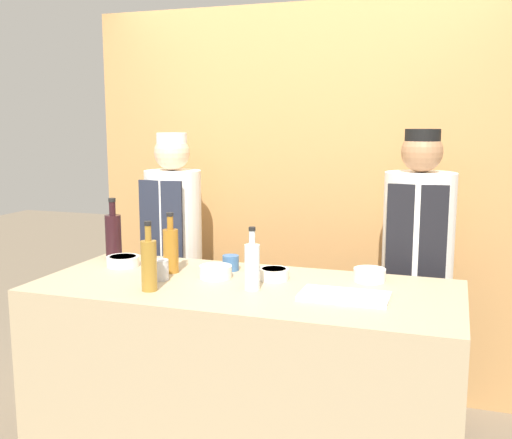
% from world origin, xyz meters
% --- Properties ---
extents(cabinet_wall, '(2.77, 0.18, 2.40)m').
position_xyz_m(cabinet_wall, '(0.00, 1.17, 1.20)').
color(cabinet_wall, '#B7844C').
rests_on(cabinet_wall, ground_plane).
extents(counter, '(1.95, 0.83, 0.95)m').
position_xyz_m(counter, '(0.00, 0.00, 0.48)').
color(counter, tan).
rests_on(counter, ground_plane).
extents(sauce_bowl_orange, '(0.15, 0.15, 0.06)m').
position_xyz_m(sauce_bowl_orange, '(0.53, 0.26, 0.99)').
color(sauce_bowl_orange, white).
rests_on(sauce_bowl_orange, counter).
extents(sauce_bowl_brown, '(0.14, 0.14, 0.05)m').
position_xyz_m(sauce_bowl_brown, '(0.10, 0.14, 0.98)').
color(sauce_bowl_brown, white).
rests_on(sauce_bowl_brown, counter).
extents(sauce_bowl_green, '(0.16, 0.16, 0.06)m').
position_xyz_m(sauce_bowl_green, '(-0.18, 0.08, 0.99)').
color(sauce_bowl_green, white).
rests_on(sauce_bowl_green, counter).
extents(sauce_bowl_red, '(0.17, 0.17, 0.05)m').
position_xyz_m(sauce_bowl_red, '(-0.72, 0.15, 0.98)').
color(sauce_bowl_red, white).
rests_on(sauce_bowl_red, counter).
extents(cutting_board, '(0.38, 0.21, 0.02)m').
position_xyz_m(cutting_board, '(0.47, -0.06, 0.96)').
color(cutting_board, white).
rests_on(cutting_board, counter).
extents(bottle_amber, '(0.08, 0.08, 0.30)m').
position_xyz_m(bottle_amber, '(-0.43, 0.11, 1.07)').
color(bottle_amber, '#9E661E').
rests_on(bottle_amber, counter).
extents(bottle_clear, '(0.07, 0.07, 0.29)m').
position_xyz_m(bottle_clear, '(0.06, -0.06, 1.06)').
color(bottle_clear, silver).
rests_on(bottle_clear, counter).
extents(bottle_wine, '(0.09, 0.09, 0.33)m').
position_xyz_m(bottle_wine, '(-0.86, 0.29, 1.08)').
color(bottle_wine, black).
rests_on(bottle_wine, counter).
extents(bottle_vinegar, '(0.07, 0.07, 0.31)m').
position_xyz_m(bottle_vinegar, '(-0.37, -0.22, 1.07)').
color(bottle_vinegar, olive).
rests_on(bottle_vinegar, counter).
extents(cup_blue, '(0.08, 0.08, 0.08)m').
position_xyz_m(cup_blue, '(-0.16, 0.24, 0.99)').
color(cup_blue, '#386093').
rests_on(cup_blue, counter).
extents(cup_steel, '(0.08, 0.08, 0.10)m').
position_xyz_m(cup_steel, '(-0.41, -0.04, 1.00)').
color(cup_steel, '#B7B7BC').
rests_on(cup_steel, counter).
extents(chef_left, '(0.34, 0.34, 1.63)m').
position_xyz_m(chef_left, '(-0.72, 0.73, 0.89)').
color(chef_left, '#28282D').
rests_on(chef_left, ground_plane).
extents(chef_right, '(0.37, 0.37, 1.66)m').
position_xyz_m(chef_right, '(0.72, 0.73, 0.89)').
color(chef_right, '#28282D').
rests_on(chef_right, ground_plane).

